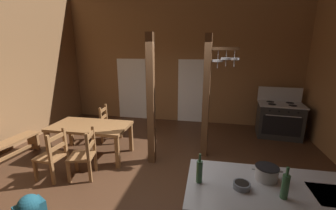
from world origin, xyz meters
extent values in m
cube|color=#422819|center=(0.00, 0.00, -0.05)|extent=(8.17, 7.92, 0.10)
cube|color=brown|center=(0.00, 3.63, 2.16)|extent=(8.17, 0.14, 4.33)
cube|color=white|center=(-1.66, 3.56, 1.02)|extent=(1.00, 0.01, 2.05)
cube|color=white|center=(0.37, 3.56, 1.02)|extent=(0.84, 0.01, 2.05)
cube|color=#A8AAB2|center=(1.90, -1.17, 0.92)|extent=(2.18, 1.00, 0.02)
cube|color=#282828|center=(2.90, 2.80, 0.45)|extent=(1.16, 0.85, 0.90)
cube|color=black|center=(2.87, 2.42, 0.42)|extent=(0.93, 0.09, 0.52)
cylinder|color=#A8AAB2|center=(2.86, 2.39, 0.70)|extent=(0.82, 0.09, 0.02)
cube|color=#A8AAB2|center=(2.90, 2.80, 0.92)|extent=(1.20, 0.89, 0.03)
cube|color=#A8AAB2|center=(2.93, 3.16, 1.12)|extent=(1.14, 0.14, 0.40)
cylinder|color=black|center=(3.13, 2.63, 0.94)|extent=(0.22, 0.22, 0.01)
cylinder|color=black|center=(2.64, 2.67, 0.94)|extent=(0.22, 0.22, 0.01)
cylinder|color=black|center=(3.16, 2.93, 0.94)|extent=(0.22, 0.22, 0.01)
cylinder|color=black|center=(2.67, 2.97, 0.94)|extent=(0.22, 0.22, 0.01)
cylinder|color=black|center=(3.19, 2.37, 0.82)|extent=(0.05, 0.03, 0.04)
cylinder|color=black|center=(2.98, 2.39, 0.82)|extent=(0.05, 0.03, 0.04)
cylinder|color=black|center=(2.76, 2.41, 0.82)|extent=(0.05, 0.03, 0.04)
cylinder|color=black|center=(2.54, 2.43, 0.82)|extent=(0.05, 0.03, 0.04)
cube|color=brown|center=(0.93, 1.22, 1.34)|extent=(0.15, 0.15, 2.68)
cube|color=brown|center=(1.19, 1.20, 2.37)|extent=(0.67, 0.12, 0.06)
cylinder|color=#A8AAB2|center=(1.13, 1.21, 2.26)|extent=(0.01, 0.01, 0.22)
cylinder|color=#A8AAB2|center=(1.13, 1.21, 2.14)|extent=(0.24, 0.24, 0.04)
cylinder|color=#A8AAB2|center=(1.13, 1.21, 2.06)|extent=(0.02, 0.02, 0.14)
cylinder|color=#A8AAB2|center=(1.29, 1.20, 2.29)|extent=(0.01, 0.01, 0.17)
cylinder|color=#A8AAB2|center=(1.29, 1.20, 2.18)|extent=(0.22, 0.22, 0.04)
cylinder|color=#A8AAB2|center=(1.29, 1.20, 2.10)|extent=(0.02, 0.02, 0.14)
cylinder|color=#A8AAB2|center=(1.45, 1.19, 2.28)|extent=(0.01, 0.01, 0.18)
cylinder|color=#A8AAB2|center=(1.45, 1.19, 2.18)|extent=(0.20, 0.20, 0.04)
cylinder|color=#A8AAB2|center=(1.45, 1.19, 2.10)|extent=(0.02, 0.02, 0.14)
cube|color=brown|center=(-0.15, 0.71, 1.34)|extent=(0.14, 0.14, 2.68)
cube|color=brown|center=(-1.56, 0.70, 0.71)|extent=(1.72, 0.93, 0.06)
cube|color=brown|center=(-2.36, 1.08, 0.34)|extent=(0.08, 0.08, 0.68)
cube|color=brown|center=(-0.78, 1.11, 0.34)|extent=(0.08, 0.08, 0.68)
cube|color=brown|center=(-2.35, 0.30, 0.34)|extent=(0.08, 0.08, 0.68)
cube|color=brown|center=(-0.77, 0.33, 0.34)|extent=(0.08, 0.08, 0.68)
cube|color=brown|center=(-1.84, -0.24, 0.43)|extent=(0.47, 0.47, 0.04)
cube|color=brown|center=(-2.04, -0.42, 0.21)|extent=(0.05, 0.05, 0.41)
cube|color=brown|center=(-2.01, -0.04, 0.21)|extent=(0.05, 0.05, 0.41)
cube|color=brown|center=(-1.66, -0.44, 0.47)|extent=(0.05, 0.05, 0.95)
cube|color=brown|center=(-1.63, -0.07, 0.47)|extent=(0.05, 0.05, 0.95)
cube|color=brown|center=(-1.65, -0.25, 0.84)|extent=(0.06, 0.38, 0.07)
cube|color=brown|center=(-1.65, -0.25, 0.65)|extent=(0.06, 0.38, 0.07)
cube|color=brown|center=(-1.50, 1.56, 0.43)|extent=(0.49, 0.49, 0.04)
cube|color=brown|center=(-1.33, 1.77, 0.21)|extent=(0.06, 0.06, 0.41)
cube|color=brown|center=(-1.29, 1.39, 0.21)|extent=(0.06, 0.06, 0.41)
cube|color=brown|center=(-1.71, 1.73, 0.47)|extent=(0.06, 0.06, 0.95)
cube|color=brown|center=(-1.67, 1.35, 0.47)|extent=(0.06, 0.06, 0.95)
cube|color=brown|center=(-1.69, 1.54, 0.84)|extent=(0.08, 0.38, 0.07)
cube|color=brown|center=(-1.69, 1.54, 0.65)|extent=(0.08, 0.38, 0.07)
cube|color=brown|center=(-1.29, -0.10, 0.43)|extent=(0.54, 0.54, 0.04)
cube|color=brown|center=(-1.42, -0.33, 0.21)|extent=(0.06, 0.06, 0.41)
cube|color=brown|center=(-1.52, 0.03, 0.21)|extent=(0.06, 0.06, 0.41)
cube|color=brown|center=(-1.05, -0.24, 0.47)|extent=(0.06, 0.06, 0.95)
cube|color=brown|center=(-1.15, 0.13, 0.47)|extent=(0.06, 0.06, 0.95)
cube|color=brown|center=(-1.10, -0.06, 0.84)|extent=(0.13, 0.38, 0.07)
cube|color=brown|center=(-1.10, -0.06, 0.65)|extent=(0.13, 0.38, 0.07)
cube|color=brown|center=(-3.19, 0.15, 0.42)|extent=(0.45, 1.29, 0.04)
cube|color=brown|center=(-3.15, 0.73, 0.20)|extent=(0.31, 0.08, 0.40)
cube|color=brown|center=(-3.19, 0.15, 0.12)|extent=(0.13, 1.07, 0.06)
sphere|color=#194756|center=(-1.15, -1.45, 0.46)|extent=(0.36, 0.36, 0.27)
cylinder|color=#A8AAB2|center=(1.70, -1.00, 1.00)|extent=(0.25, 0.25, 0.15)
cylinder|color=black|center=(1.70, -1.00, 1.08)|extent=(0.26, 0.26, 0.01)
cylinder|color=#A8AAB2|center=(1.56, -1.00, 1.04)|extent=(0.05, 0.02, 0.02)
cylinder|color=#A8AAB2|center=(1.84, -1.00, 1.04)|extent=(0.05, 0.02, 0.02)
cylinder|color=slate|center=(1.40, -1.23, 0.96)|extent=(0.18, 0.18, 0.06)
cylinder|color=black|center=(1.40, -1.23, 0.99)|extent=(0.15, 0.15, 0.00)
cylinder|color=#2D5638|center=(1.80, -1.31, 1.05)|extent=(0.07, 0.07, 0.25)
cylinder|color=#2D5638|center=(1.80, -1.31, 1.22)|extent=(0.03, 0.03, 0.09)
cylinder|color=#2D5638|center=(0.95, -1.21, 1.05)|extent=(0.07, 0.07, 0.26)
cylinder|color=#2D5638|center=(0.95, -1.21, 1.23)|extent=(0.03, 0.03, 0.09)
camera|label=1|loc=(1.04, -3.36, 2.37)|focal=23.07mm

